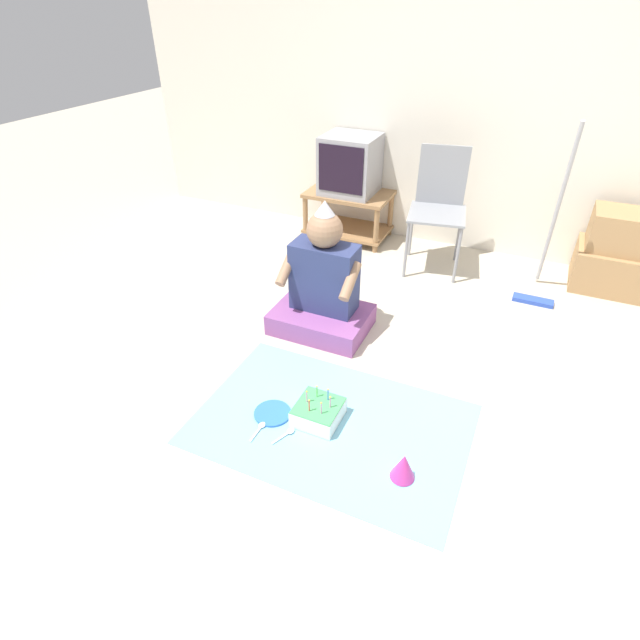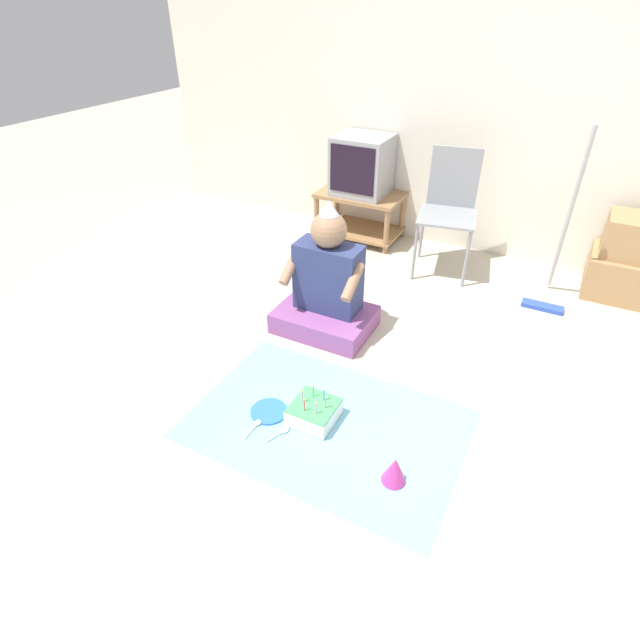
{
  "view_description": "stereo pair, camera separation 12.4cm",
  "coord_description": "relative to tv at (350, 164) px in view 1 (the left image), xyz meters",
  "views": [
    {
      "loc": [
        0.4,
        -1.9,
        1.91
      ],
      "look_at": [
        -0.56,
        0.21,
        0.35
      ],
      "focal_mm": 28.0,
      "sensor_mm": 36.0,
      "label": 1
    },
    {
      "loc": [
        0.51,
        -1.85,
        1.91
      ],
      "look_at": [
        -0.56,
        0.21,
        0.35
      ],
      "focal_mm": 28.0,
      "sensor_mm": 36.0,
      "label": 2
    }
  ],
  "objects": [
    {
      "name": "party_hat_blue",
      "position": [
        1.24,
        -2.4,
        -0.58
      ],
      "size": [
        0.12,
        0.12,
        0.14
      ],
      "color": "#CC338C",
      "rests_on": "party_cloth"
    },
    {
      "name": "person_seated",
      "position": [
        0.39,
        -1.42,
        -0.37
      ],
      "size": [
        0.61,
        0.45,
        0.87
      ],
      "color": "#8C4C8C",
      "rests_on": "ground_plane"
    },
    {
      "name": "dust_mop",
      "position": [
        1.65,
        -0.42,
        -0.29
      ],
      "size": [
        0.28,
        0.39,
        1.26
      ],
      "color": "#2D4CB2",
      "rests_on": "ground_plane"
    },
    {
      "name": "party_cloth",
      "position": [
        0.8,
        -2.23,
        -0.65
      ],
      "size": [
        1.39,
        0.93,
        0.01
      ],
      "color": "#7FC6E0",
      "rests_on": "ground_plane"
    },
    {
      "name": "wall_back",
      "position": [
        1.12,
        0.25,
        0.62
      ],
      "size": [
        6.4,
        0.06,
        2.55
      ],
      "color": "silver",
      "rests_on": "ground_plane"
    },
    {
      "name": "tv",
      "position": [
        0.0,
        0.0,
        0.0
      ],
      "size": [
        0.45,
        0.43,
        0.48
      ],
      "color": "#99999E",
      "rests_on": "tv_stand"
    },
    {
      "name": "birthday_cake",
      "position": [
        0.73,
        -2.23,
        -0.6
      ],
      "size": [
        0.23,
        0.23,
        0.18
      ],
      "color": "white",
      "rests_on": "party_cloth"
    },
    {
      "name": "tv_stand",
      "position": [
        0.0,
        -0.0,
        -0.41
      ],
      "size": [
        0.73,
        0.46,
        0.42
      ],
      "color": "#997047",
      "rests_on": "ground_plane"
    },
    {
      "name": "folding_chair",
      "position": [
        0.82,
        -0.21,
        -0.12
      ],
      "size": [
        0.49,
        0.51,
        0.92
      ],
      "color": "gray",
      "rests_on": "ground_plane"
    },
    {
      "name": "cardboard_box_stack",
      "position": [
        2.13,
        -0.03,
        -0.39
      ],
      "size": [
        0.52,
        0.45,
        0.59
      ],
      "color": "#A87F51",
      "rests_on": "ground_plane"
    },
    {
      "name": "plastic_spoon_far",
      "position": [
        0.48,
        -2.41,
        -0.64
      ],
      "size": [
        0.04,
        0.15,
        0.01
      ],
      "color": "white",
      "rests_on": "party_cloth"
    },
    {
      "name": "plastic_spoon_near",
      "position": [
        0.63,
        -2.38,
        -0.64
      ],
      "size": [
        0.07,
        0.14,
        0.01
      ],
      "color": "white",
      "rests_on": "party_cloth"
    },
    {
      "name": "paper_plate",
      "position": [
        0.49,
        -2.29,
        -0.64
      ],
      "size": [
        0.2,
        0.2,
        0.01
      ],
      "color": "blue",
      "rests_on": "party_cloth"
    },
    {
      "name": "ground_plane",
      "position": [
        1.12,
        -2.04,
        -0.66
      ],
      "size": [
        16.0,
        16.0,
        0.0
      ],
      "primitive_type": "plane",
      "color": "#BCB29E"
    }
  ]
}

